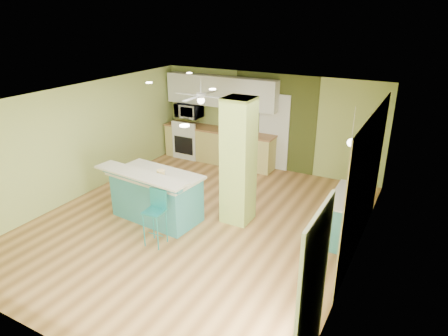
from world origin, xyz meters
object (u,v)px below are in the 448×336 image
(bar_stool, at_px, (156,208))
(canister, at_px, (161,174))
(side_counter, at_px, (346,216))
(fruit_bowl, at_px, (234,131))
(peninsula, at_px, (156,195))

(bar_stool, xyz_separation_m, canister, (-0.37, 0.67, 0.34))
(bar_stool, bearing_deg, side_counter, 28.31)
(side_counter, bearing_deg, canister, -160.96)
(side_counter, distance_m, fruit_bowl, 4.23)
(bar_stool, xyz_separation_m, side_counter, (2.94, 1.81, -0.26))
(side_counter, bearing_deg, peninsula, -163.01)
(bar_stool, bearing_deg, fruit_bowl, 94.55)
(peninsula, height_order, canister, canister)
(fruit_bowl, bearing_deg, side_counter, -33.35)
(canister, bearing_deg, side_counter, 19.04)
(canister, bearing_deg, fruit_bowl, 93.28)
(side_counter, bearing_deg, bar_stool, -148.37)
(side_counter, height_order, canister, canister)
(fruit_bowl, height_order, canister, canister)
(peninsula, bearing_deg, fruit_bowl, 94.72)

